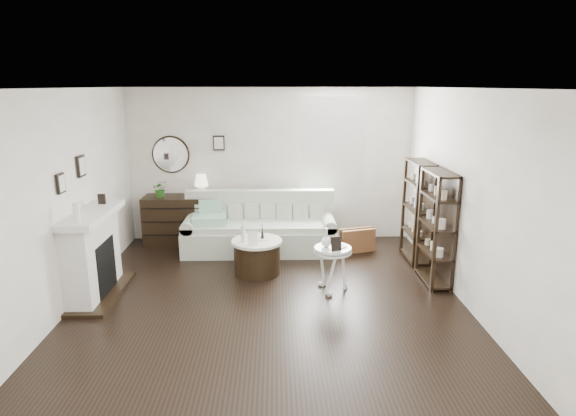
{
  "coord_description": "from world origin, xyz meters",
  "views": [
    {
      "loc": [
        0.09,
        -5.73,
        2.74
      ],
      "look_at": [
        0.26,
        0.8,
        1.06
      ],
      "focal_mm": 30.0,
      "sensor_mm": 36.0,
      "label": 1
    }
  ],
  "objects_px": {
    "sofa": "(260,231)",
    "dresser": "(182,220)",
    "drum_table": "(257,257)",
    "pedestal_table": "(333,251)"
  },
  "relations": [
    {
      "from": "sofa",
      "to": "dresser",
      "type": "bearing_deg",
      "value": 164.25
    },
    {
      "from": "drum_table",
      "to": "pedestal_table",
      "type": "bearing_deg",
      "value": -31.39
    },
    {
      "from": "dresser",
      "to": "pedestal_table",
      "type": "distance_m",
      "value": 3.21
    },
    {
      "from": "drum_table",
      "to": "pedestal_table",
      "type": "relative_size",
      "value": 1.21
    },
    {
      "from": "drum_table",
      "to": "pedestal_table",
      "type": "distance_m",
      "value": 1.26
    },
    {
      "from": "sofa",
      "to": "pedestal_table",
      "type": "xyz_separation_m",
      "value": [
        1.04,
        -1.7,
        0.24
      ]
    },
    {
      "from": "drum_table",
      "to": "pedestal_table",
      "type": "height_order",
      "value": "pedestal_table"
    },
    {
      "from": "sofa",
      "to": "dresser",
      "type": "height_order",
      "value": "sofa"
    },
    {
      "from": "pedestal_table",
      "to": "drum_table",
      "type": "bearing_deg",
      "value": 148.61
    },
    {
      "from": "sofa",
      "to": "dresser",
      "type": "xyz_separation_m",
      "value": [
        -1.39,
        0.39,
        0.1
      ]
    }
  ]
}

